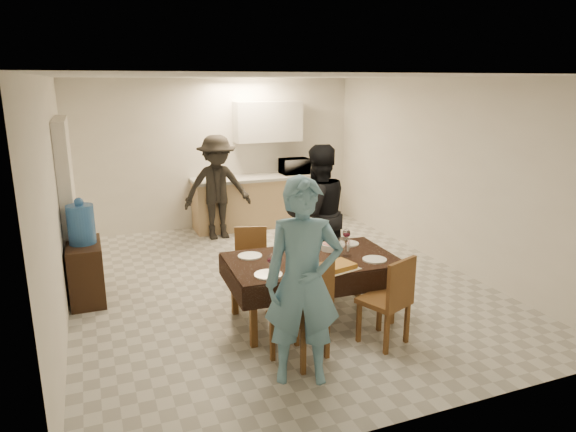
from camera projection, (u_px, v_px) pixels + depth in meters
name	position (u px, v px, depth m)	size (l,w,h in m)	color
floor	(276.00, 283.00, 6.68)	(5.00, 6.00, 0.02)	beige
ceiling	(275.00, 76.00, 6.02)	(5.00, 6.00, 0.02)	white
wall_back	(217.00, 154.00, 9.05)	(5.00, 0.02, 2.60)	white
wall_front	(421.00, 262.00, 3.65)	(5.00, 0.02, 2.60)	white
wall_left	(56.00, 202.00, 5.46)	(0.02, 6.00, 2.60)	white
wall_right	(442.00, 172.00, 7.24)	(0.02, 6.00, 2.60)	white
stub_partition	(68.00, 201.00, 6.63)	(0.15, 1.40, 2.10)	beige
kitchen_base_cabinet	(256.00, 203.00, 9.19)	(2.20, 0.60, 0.86)	tan
kitchen_worktop	(255.00, 178.00, 9.08)	(2.24, 0.64, 0.05)	#AFB0AB
upper_cabinet	(268.00, 122.00, 9.06)	(1.20, 0.34, 0.70)	silver
dining_table	(312.00, 261.00, 5.52)	(1.83, 1.12, 0.70)	black
chair_near_left	(304.00, 304.00, 4.62)	(0.61, 0.64, 0.54)	brown
chair_near_right	(389.00, 293.00, 4.96)	(0.54, 0.56, 0.50)	brown
chair_far_left	(253.00, 260.00, 6.00)	(0.49, 0.49, 0.46)	brown
chair_far_right	(323.00, 249.00, 6.31)	(0.44, 0.44, 0.48)	brown
console	(86.00, 272.00, 6.09)	(0.38, 0.77, 0.71)	black
water_jug	(81.00, 224.00, 5.94)	(0.31, 0.31, 0.46)	#3671C0
wine_bottle	(306.00, 243.00, 5.50)	(0.08, 0.08, 0.32)	black
water_pitcher	(343.00, 247.00, 5.57)	(0.13, 0.13, 0.20)	white
savoury_tart	(336.00, 266.00, 5.20)	(0.43, 0.32, 0.05)	#BB8836
salad_bowl	(329.00, 247.00, 5.77)	(0.19, 0.19, 0.07)	white
mushroom_dish	(297.00, 250.00, 5.74)	(0.19, 0.19, 0.03)	white
wine_glass_a	(271.00, 263.00, 5.07)	(0.09, 0.09, 0.20)	white
wine_glass_b	(346.00, 237.00, 5.91)	(0.09, 0.09, 0.20)	white
wine_glass_c	(284.00, 243.00, 5.69)	(0.09, 0.09, 0.21)	white
plate_near_left	(268.00, 275.00, 5.03)	(0.28, 0.28, 0.02)	white
plate_near_right	(375.00, 260.00, 5.45)	(0.26, 0.26, 0.01)	white
plate_far_left	(250.00, 256.00, 5.57)	(0.26, 0.26, 0.02)	white
plate_far_right	(348.00, 243.00, 5.99)	(0.25, 0.25, 0.01)	white
microwave	(295.00, 166.00, 9.30)	(0.51, 0.34, 0.28)	silver
person_near	(303.00, 282.00, 4.32)	(0.66, 0.43, 1.81)	#6399B7
person_far	(317.00, 214.00, 6.60)	(0.87, 0.68, 1.79)	black
person_kitchen	(217.00, 188.00, 8.40)	(1.11, 0.64, 1.71)	black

